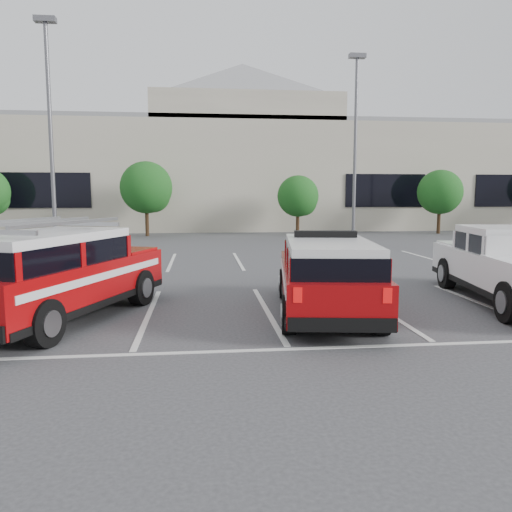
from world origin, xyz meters
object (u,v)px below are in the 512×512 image
at_px(convention_building, 220,171).
at_px(fire_chief_suv, 327,281).
at_px(tree_mid_left, 148,189).
at_px(tree_mid_right, 299,198).
at_px(light_pole_mid, 355,149).
at_px(ladder_suv, 55,281).
at_px(light_pole_left, 51,137).
at_px(white_pickup, 512,273).
at_px(tree_right, 441,194).

xyz_separation_m(convention_building, fire_chief_suv, (1.09, -32.29, -3.96)).
bearing_deg(tree_mid_left, tree_mid_right, -0.00).
relative_size(light_pole_mid, fire_chief_suv, 1.85).
bearing_deg(fire_chief_suv, ladder_suv, -172.75).
bearing_deg(light_pole_left, fire_chief_suv, -53.27).
distance_m(light_pole_mid, white_pickup, 16.35).
bearing_deg(light_pole_mid, white_pickup, -92.97).
bearing_deg(light_pole_mid, tree_right, 36.77).
bearing_deg(convention_building, light_pole_left, -112.39).
height_order(tree_mid_right, ladder_suv, tree_mid_right).
xyz_separation_m(light_pole_left, light_pole_mid, (15.00, 4.00, 0.00)).
xyz_separation_m(white_pickup, ladder_suv, (-10.79, -0.61, 0.12)).
distance_m(tree_mid_right, light_pole_left, 16.72).
distance_m(tree_right, ladder_suv, 29.87).
bearing_deg(ladder_suv, fire_chief_suv, 20.44).
relative_size(tree_right, light_pole_mid, 0.43).
relative_size(tree_mid_left, ladder_suv, 0.82).
bearing_deg(ladder_suv, tree_right, 70.08).
bearing_deg(light_pole_mid, ladder_suv, -125.41).
distance_m(tree_mid_right, ladder_suv, 24.44).
xyz_separation_m(light_pole_mid, white_pickup, (-0.82, -15.72, -4.44)).
height_order(tree_right, light_pole_mid, light_pole_mid).
distance_m(light_pole_mid, ladder_suv, 20.49).
distance_m(tree_mid_right, fire_chief_suv, 22.86).
relative_size(tree_mid_left, tree_mid_right, 1.21).
relative_size(convention_building, tree_mid_right, 15.04).
relative_size(tree_mid_right, ladder_suv, 0.67).
bearing_deg(light_pole_left, tree_mid_right, 37.50).
xyz_separation_m(fire_chief_suv, ladder_suv, (-5.88, 0.10, 0.11)).
xyz_separation_m(tree_mid_right, tree_right, (10.00, 0.00, 0.27)).
bearing_deg(fire_chief_suv, light_pole_left, 134.98).
bearing_deg(white_pickup, tree_right, 76.68).
bearing_deg(fire_chief_suv, white_pickup, 16.51).
bearing_deg(fire_chief_suv, convention_building, 100.19).
relative_size(tree_mid_right, light_pole_mid, 0.39).
distance_m(convention_building, ladder_suv, 32.77).
distance_m(tree_mid_left, fire_chief_suv, 23.42).
distance_m(tree_mid_left, ladder_suv, 22.48).
bearing_deg(tree_right, white_pickup, -112.26).
bearing_deg(tree_right, convention_building, 146.63).
height_order(light_pole_left, white_pickup, light_pole_left).
bearing_deg(white_pickup, tree_mid_right, 101.81).
height_order(tree_mid_left, light_pole_left, light_pole_left).
distance_m(tree_mid_left, tree_right, 20.00).
height_order(light_pole_mid, white_pickup, light_pole_mid).
height_order(tree_mid_right, light_pole_left, light_pole_left).
relative_size(light_pole_mid, ladder_suv, 1.73).
distance_m(convention_building, tree_right, 17.96).
xyz_separation_m(light_pole_left, white_pickup, (14.18, -11.72, -4.44)).
xyz_separation_m(tree_mid_right, fire_chief_suv, (-3.82, -22.47, -1.74)).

